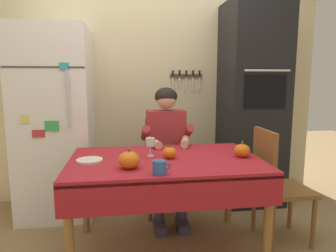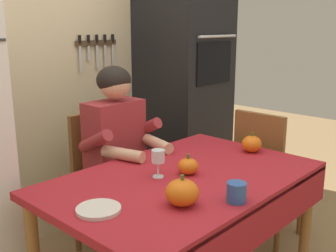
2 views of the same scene
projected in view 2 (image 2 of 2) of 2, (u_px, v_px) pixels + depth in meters
The scene contains 12 objects.
back_wall_assembly at pixel (50, 52), 2.79m from camera, with size 3.70×0.13×2.60m.
wall_oven at pixel (184, 79), 3.34m from camera, with size 0.60×0.64×2.10m.
dining_table at pixel (187, 192), 2.08m from camera, with size 1.40×0.90×0.74m.
chair_behind_person at pixel (104, 176), 2.70m from camera, with size 0.40×0.40×0.93m.
seated_person at pixel (122, 149), 2.52m from camera, with size 0.47×0.55×1.25m.
chair_right_side at pixel (265, 171), 2.79m from camera, with size 0.40×0.40×0.93m.
coffee_mug at pixel (237, 192), 1.76m from camera, with size 0.11×0.09×0.09m.
wine_glass at pixel (158, 158), 2.03m from camera, with size 0.07×0.07×0.14m.
pumpkin_large at pixel (182, 192), 1.72m from camera, with size 0.15×0.15×0.14m.
pumpkin_medium at pixel (252, 144), 2.45m from camera, with size 0.12×0.12×0.12m.
pumpkin_small at pixel (188, 166), 2.08m from camera, with size 0.11×0.11×0.11m.
serving_tray at pixel (99, 209), 1.68m from camera, with size 0.19×0.19×0.02m, color silver.
Camera 2 is at (-1.49, -1.16, 1.49)m, focal length 43.64 mm.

